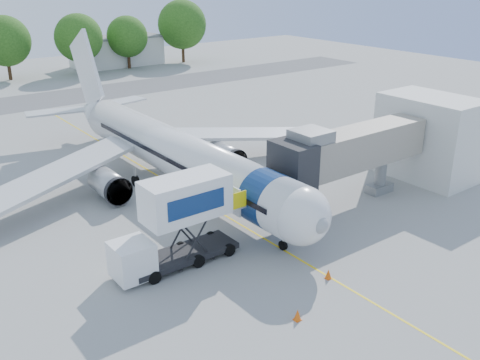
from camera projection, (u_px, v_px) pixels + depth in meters
ground at (202, 202)px, 41.38m from camera, size 160.00×160.00×0.00m
guidance_line at (202, 202)px, 41.38m from camera, size 0.15×70.00×0.01m
taxiway_strip at (32, 102)px, 72.54m from camera, size 120.00×10.00×0.01m
aircraft at (173, 152)px, 43.35m from camera, size 34.17×37.73×11.35m
jet_bridge at (344, 152)px, 39.06m from camera, size 13.90×3.20×6.60m
terminal_stub at (429, 137)px, 45.26m from camera, size 5.00×8.00×7.00m
catering_hiloader at (177, 223)px, 31.66m from camera, size 8.50×2.44×5.50m
ground_tug at (392, 278)px, 29.91m from camera, size 3.28×1.78×1.29m
safety_cone_a at (328, 274)px, 31.04m from camera, size 0.38×0.38×0.61m
safety_cone_b at (298, 315)px, 27.35m from camera, size 0.40×0.40×0.63m
outbuilding_right at (117, 51)px, 98.72m from camera, size 16.40×7.40×5.30m
tree_d at (5, 41)px, 84.49m from camera, size 7.97×7.97×10.16m
tree_e at (79, 38)px, 88.82m from camera, size 7.90×7.90×10.08m
tree_f at (127, 37)px, 94.86m from camera, size 7.23×7.23×9.22m
tree_g at (182, 24)px, 100.53m from camera, size 9.08×9.08×11.58m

